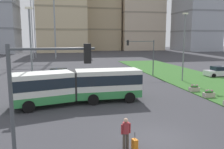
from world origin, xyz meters
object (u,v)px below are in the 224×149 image
Objects in this scene: articulated_bus at (79,86)px; apartment_tower_westcentre at (62,9)px; apartment_tower_centre at (99,11)px; pedestrian_crossing at (126,131)px; streetlight_left at (31,49)px; rolling_suitcase at (135,144)px; flower_planter_2 at (209,94)px; car_navy_sedan at (60,74)px; flower_planter_3 at (194,88)px; traffic_light_near_left at (40,89)px; car_white_van at (219,72)px; traffic_light_far_right at (144,51)px; streetlight_median at (184,44)px.

articulated_bus is 0.34× the size of apartment_tower_westcentre.
apartment_tower_westcentre is at bearing -149.90° from apartment_tower_centre.
streetlight_left reaches higher than pedestrian_crossing.
apartment_tower_centre is at bearing 80.09° from articulated_bus.
rolling_suitcase is (2.34, -9.80, -1.34)m from articulated_bus.
flower_planter_2 is at bearing -11.94° from streetlight_left.
flower_planter_3 is at bearing -36.99° from car_navy_sedan.
traffic_light_near_left is 14.79m from streetlight_left.
car_white_van is at bearing -5.76° from car_navy_sedan.
flower_planter_3 is (10.57, 11.80, 0.11)m from rolling_suitcase.
traffic_light_near_left is at bearing -90.83° from car_navy_sedan.
traffic_light_far_right is 0.16× the size of apartment_tower_westcentre.
pedestrian_crossing reaches higher than flower_planter_2.
traffic_light_far_right is at bearing 0.88° from car_navy_sedan.
apartment_tower_centre is at bearing 77.17° from car_navy_sedan.
flower_planter_2 is 85.42m from apartment_tower_westcentre.
streetlight_left is at bearing 116.40° from pedestrian_crossing.
car_navy_sedan is 18.52m from flower_planter_3.
articulated_bus is 10.92× the size of flower_planter_3.
streetlight_left is (-2.10, 14.61, 0.93)m from traffic_light_near_left.
car_navy_sedan is 23.33m from rolling_suitcase.
apartment_tower_westcentre is (0.90, 93.42, 13.64)m from traffic_light_near_left.
articulated_bus is at bearing -81.85° from car_navy_sedan.
flower_planter_2 is (14.79, -13.84, -0.33)m from car_navy_sedan.
rolling_suitcase is at bearing -23.96° from pedestrian_crossing.
articulated_bus is at bearing -171.22° from flower_planter_3.
traffic_light_near_left reaches higher than flower_planter_2.
articulated_bus is 17.40m from traffic_light_far_right.
apartment_tower_centre is (3.13, 92.53, 18.10)m from flower_planter_2.
articulated_bus is 13.30m from car_navy_sedan.
streetlight_median reaches higher than rolling_suitcase.
car_navy_sedan is 0.77× the size of traffic_light_near_left.
articulated_bus is at bearing -154.44° from car_white_van.
car_navy_sedan is 0.48× the size of streetlight_median.
rolling_suitcase is 0.17× the size of traffic_light_far_right.
car_white_van is at bearing -85.56° from apartment_tower_centre.
streetlight_left is at bearing -163.83° from car_white_van.
flower_planter_2 is at bearing -129.65° from car_white_van.
articulated_bus is 13.12m from flower_planter_3.
pedestrian_crossing is 0.30× the size of traffic_light_near_left.
apartment_tower_centre reaches higher than flower_planter_2.
traffic_light_near_left is 0.16× the size of apartment_tower_westcentre.
articulated_bus is at bearing -99.91° from apartment_tower_centre.
apartment_tower_westcentre is (0.54, 68.62, 16.84)m from car_navy_sedan.
streetlight_left is (-2.46, -10.19, 4.13)m from car_navy_sedan.
streetlight_left is (-26.70, -7.74, 4.13)m from car_white_van.
car_white_van reaches higher than flower_planter_2.
traffic_light_far_right reaches higher than rolling_suitcase.
traffic_light_near_left is at bearing -130.60° from streetlight_median.
car_navy_sedan is at bearing -179.12° from traffic_light_far_right.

